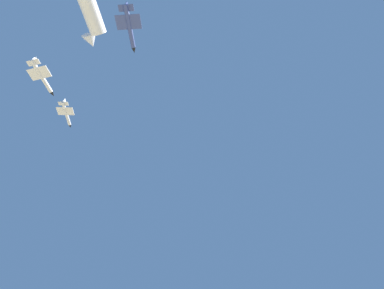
# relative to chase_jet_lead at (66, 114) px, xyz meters

# --- Properties ---
(chase_jet_lead) EXTENTS (12.91, 12.76, 4.00)m
(chase_jet_lead) POSITION_rel_chase_jet_lead_xyz_m (0.00, 0.00, 0.00)
(chase_jet_lead) COLOR silver
(chase_jet_left_wing) EXTENTS (10.44, 14.47, 4.00)m
(chase_jet_left_wing) POSITION_rel_chase_jet_lead_xyz_m (-23.33, 15.92, -18.34)
(chase_jet_left_wing) COLOR silver
(chase_jet_trailing) EXTENTS (12.21, 13.39, 4.00)m
(chase_jet_trailing) POSITION_rel_chase_jet_lead_xyz_m (-62.69, 3.91, -22.40)
(chase_jet_trailing) COLOR #38478C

